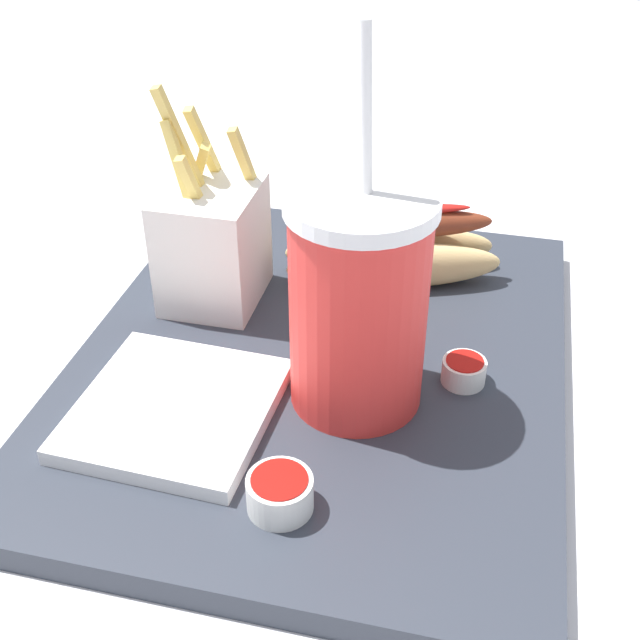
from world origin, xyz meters
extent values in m
cube|color=silver|center=(0.00, 0.00, -0.01)|extent=(2.40, 2.40, 0.02)
cube|color=#2D333D|center=(0.00, 0.00, 0.01)|extent=(0.43, 0.35, 0.02)
cylinder|color=red|center=(-0.04, -0.03, 0.09)|extent=(0.09, 0.09, 0.14)
cylinder|color=white|center=(-0.04, -0.03, 0.16)|extent=(0.09, 0.09, 0.01)
cylinder|color=white|center=(-0.03, -0.03, 0.22)|extent=(0.01, 0.01, 0.10)
cube|color=white|center=(0.06, 0.10, 0.07)|extent=(0.08, 0.07, 0.09)
cube|color=#E5C660|center=(0.08, 0.11, 0.14)|extent=(0.03, 0.02, 0.07)
cube|color=#E5C660|center=(0.04, 0.10, 0.12)|extent=(0.02, 0.02, 0.06)
cube|color=#E5C660|center=(0.08, 0.08, 0.12)|extent=(0.02, 0.02, 0.07)
cube|color=#E5C660|center=(0.08, 0.11, 0.12)|extent=(0.03, 0.03, 0.06)
cube|color=#E5C660|center=(0.06, 0.12, 0.15)|extent=(0.02, 0.03, 0.09)
cube|color=#E5C660|center=(0.04, 0.11, 0.13)|extent=(0.02, 0.03, 0.08)
ellipsoid|color=#DBB775|center=(0.13, -0.03, 0.04)|extent=(0.08, 0.17, 0.04)
ellipsoid|color=#DBB775|center=(0.10, -0.04, 0.04)|extent=(0.08, 0.17, 0.04)
ellipsoid|color=maroon|center=(0.11, -0.03, 0.07)|extent=(0.07, 0.16, 0.02)
ellipsoid|color=red|center=(0.11, -0.03, 0.08)|extent=(0.05, 0.12, 0.01)
cylinder|color=white|center=(-0.15, -0.01, 0.03)|extent=(0.04, 0.04, 0.02)
cylinder|color=#B2140F|center=(-0.15, -0.01, 0.04)|extent=(0.03, 0.03, 0.01)
cylinder|color=white|center=(-0.01, -0.10, 0.03)|extent=(0.03, 0.03, 0.02)
cylinder|color=#B2140F|center=(-0.01, -0.10, 0.04)|extent=(0.03, 0.03, 0.01)
cube|color=white|center=(-0.09, 0.08, 0.03)|extent=(0.13, 0.13, 0.01)
camera|label=1|loc=(-0.46, -0.11, 0.38)|focal=46.18mm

